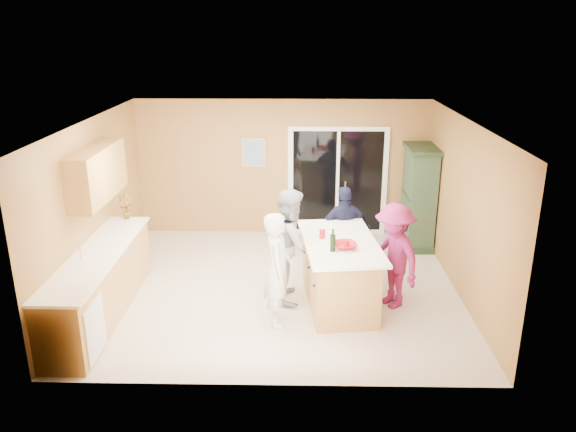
{
  "coord_description": "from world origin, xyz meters",
  "views": [
    {
      "loc": [
        0.31,
        -7.92,
        3.89
      ],
      "look_at": [
        0.15,
        0.1,
        1.15
      ],
      "focal_mm": 35.0,
      "sensor_mm": 36.0,
      "label": 1
    }
  ],
  "objects_px": {
    "woman_white": "(278,270)",
    "woman_navy": "(345,232)",
    "green_hutch": "(419,198)",
    "woman_magenta": "(394,256)",
    "woman_grey": "(291,245)",
    "kitchen_island": "(339,274)"
  },
  "relations": [
    {
      "from": "woman_white",
      "to": "woman_magenta",
      "type": "bearing_deg",
      "value": -71.94
    },
    {
      "from": "woman_navy",
      "to": "woman_grey",
      "type": "bearing_deg",
      "value": 30.87
    },
    {
      "from": "woman_white",
      "to": "woman_navy",
      "type": "height_order",
      "value": "woman_white"
    },
    {
      "from": "green_hutch",
      "to": "woman_grey",
      "type": "bearing_deg",
      "value": -136.46
    },
    {
      "from": "green_hutch",
      "to": "woman_magenta",
      "type": "distance_m",
      "value": 2.53
    },
    {
      "from": "kitchen_island",
      "to": "woman_grey",
      "type": "distance_m",
      "value": 0.81
    },
    {
      "from": "woman_white",
      "to": "green_hutch",
      "type": "bearing_deg",
      "value": -40.58
    },
    {
      "from": "woman_white",
      "to": "woman_navy",
      "type": "bearing_deg",
      "value": -33.28
    },
    {
      "from": "woman_grey",
      "to": "woman_navy",
      "type": "height_order",
      "value": "woman_grey"
    },
    {
      "from": "woman_grey",
      "to": "woman_magenta",
      "type": "xyz_separation_m",
      "value": [
        1.46,
        -0.21,
        -0.07
      ]
    },
    {
      "from": "woman_navy",
      "to": "woman_magenta",
      "type": "xyz_separation_m",
      "value": [
        0.62,
        -1.03,
        0.02
      ]
    },
    {
      "from": "woman_grey",
      "to": "woman_magenta",
      "type": "distance_m",
      "value": 1.48
    },
    {
      "from": "kitchen_island",
      "to": "woman_magenta",
      "type": "bearing_deg",
      "value": -7.87
    },
    {
      "from": "woman_navy",
      "to": "woman_magenta",
      "type": "distance_m",
      "value": 1.2
    },
    {
      "from": "green_hutch",
      "to": "woman_navy",
      "type": "xyz_separation_m",
      "value": [
        -1.44,
        -1.36,
        -0.16
      ]
    },
    {
      "from": "woman_grey",
      "to": "woman_navy",
      "type": "relative_size",
      "value": 1.13
    },
    {
      "from": "woman_white",
      "to": "woman_magenta",
      "type": "relative_size",
      "value": 1.03
    },
    {
      "from": "kitchen_island",
      "to": "green_hutch",
      "type": "xyz_separation_m",
      "value": [
        1.59,
        2.36,
        0.44
      ]
    },
    {
      "from": "woman_white",
      "to": "woman_magenta",
      "type": "height_order",
      "value": "woman_white"
    },
    {
      "from": "kitchen_island",
      "to": "green_hutch",
      "type": "distance_m",
      "value": 2.88
    },
    {
      "from": "green_hutch",
      "to": "woman_magenta",
      "type": "xyz_separation_m",
      "value": [
        -0.82,
        -2.38,
        -0.13
      ]
    },
    {
      "from": "green_hutch",
      "to": "woman_grey",
      "type": "height_order",
      "value": "green_hutch"
    }
  ]
}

